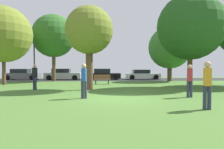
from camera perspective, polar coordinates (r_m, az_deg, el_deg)
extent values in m
plane|color=#47702D|center=(10.18, 0.95, -6.86)|extent=(44.00, 44.00, 0.00)
cube|color=#28282B|center=(26.08, -1.80, -1.45)|extent=(44.00, 6.40, 0.01)
cylinder|color=brown|center=(20.57, -28.81, 1.66)|extent=(0.31, 0.31, 3.07)
sphere|color=olive|center=(20.79, -28.96, 10.13)|extent=(5.11, 5.11, 5.11)
cylinder|color=brown|center=(23.71, 16.32, 0.89)|extent=(0.50, 0.50, 2.29)
sphere|color=#38702D|center=(23.82, 16.38, 7.53)|extent=(4.87, 4.87, 4.87)
cylinder|color=brown|center=(23.61, -16.48, 2.40)|extent=(0.39, 0.39, 3.53)
sphere|color=#2D6023|center=(23.89, -16.56, 10.63)|extent=(4.87, 4.87, 4.87)
cylinder|color=brown|center=(13.97, -6.58, 1.69)|extent=(0.50, 0.50, 2.99)
sphere|color=olive|center=(14.21, -6.62, 12.65)|extent=(3.37, 3.37, 3.37)
cylinder|color=brown|center=(16.23, 21.59, 1.69)|extent=(0.36, 0.36, 3.04)
sphere|color=#23511E|center=(16.53, 21.73, 12.69)|extent=(5.02, 5.02, 5.02)
cylinder|color=#2D334C|center=(8.17, 25.25, -6.08)|extent=(0.14, 0.14, 0.89)
cylinder|color=#2D334C|center=(8.21, 26.34, -6.06)|extent=(0.14, 0.14, 0.89)
cube|color=orange|center=(8.12, 25.88, -0.61)|extent=(0.29, 0.36, 0.67)
sphere|color=tan|center=(8.11, 25.93, 2.61)|extent=(0.24, 0.24, 0.24)
cylinder|color=#2D334C|center=(11.20, 21.93, -3.99)|extent=(0.14, 0.14, 0.85)
cylinder|color=#2D334C|center=(11.17, 21.12, -3.99)|extent=(0.14, 0.14, 0.85)
cube|color=#B72D38|center=(11.13, 21.58, -0.16)|extent=(0.29, 0.36, 0.64)
sphere|color=tan|center=(11.12, 21.60, 2.09)|extent=(0.23, 0.23, 0.23)
cylinder|color=#2D334C|center=(10.15, -8.56, -4.40)|extent=(0.14, 0.14, 0.88)
cylinder|color=#2D334C|center=(10.13, -7.67, -4.42)|extent=(0.14, 0.14, 0.88)
cube|color=#23519E|center=(10.08, -8.13, -0.07)|extent=(0.25, 0.34, 0.66)
sphere|color=tan|center=(10.08, -8.15, 2.48)|extent=(0.24, 0.24, 0.24)
cylinder|color=#2D334C|center=(15.08, -21.66, -2.41)|extent=(0.14, 0.14, 0.89)
cylinder|color=#2D334C|center=(14.97, -21.21, -2.44)|extent=(0.14, 0.14, 0.89)
cube|color=black|center=(14.99, -21.48, 0.55)|extent=(0.33, 0.38, 0.67)
sphere|color=tan|center=(14.98, -21.50, 2.29)|extent=(0.24, 0.24, 0.24)
cylinder|color=yellow|center=(13.76, -10.90, -4.53)|extent=(0.27, 0.27, 0.03)
cube|color=slate|center=(28.07, -24.44, -0.33)|extent=(4.35, 1.85, 0.73)
cube|color=black|center=(28.13, -24.87, 0.95)|extent=(2.09, 1.63, 0.53)
cylinder|color=black|center=(28.45, -20.90, -0.65)|extent=(0.64, 0.22, 0.64)
cylinder|color=black|center=(26.69, -22.09, -0.83)|extent=(0.64, 0.22, 0.64)
cylinder|color=black|center=(29.50, -26.55, -0.64)|extent=(0.64, 0.22, 0.64)
cylinder|color=black|center=(27.81, -28.05, -0.81)|extent=(0.64, 0.22, 0.64)
cube|color=#B7B7BC|center=(26.35, -13.92, -0.31)|extent=(4.55, 1.89, 0.77)
cube|color=black|center=(26.37, -14.42, 1.08)|extent=(2.18, 1.66, 0.51)
cylinder|color=black|center=(27.05, -10.24, -0.68)|extent=(0.64, 0.22, 0.64)
cylinder|color=black|center=(25.18, -10.74, -0.88)|extent=(0.64, 0.22, 0.64)
cylinder|color=black|center=(27.61, -16.81, -0.68)|extent=(0.64, 0.22, 0.64)
cylinder|color=black|center=(25.78, -17.78, -0.87)|extent=(0.64, 0.22, 0.64)
cube|color=black|center=(25.99, -2.40, -0.37)|extent=(4.34, 1.87, 0.69)
cube|color=black|center=(25.97, -2.88, 1.04)|extent=(2.09, 1.64, 0.59)
cylinder|color=black|center=(27.00, 0.79, -0.65)|extent=(0.64, 0.22, 0.64)
cylinder|color=black|center=(25.14, 1.11, -0.85)|extent=(0.64, 0.22, 0.64)
cylinder|color=black|center=(26.95, -5.67, -0.67)|extent=(0.64, 0.22, 0.64)
cylinder|color=black|center=(25.08, -5.83, -0.87)|extent=(0.64, 0.22, 0.64)
cube|color=white|center=(26.94, 8.86, -0.35)|extent=(4.51, 1.77, 0.65)
cube|color=black|center=(26.88, 8.40, 0.87)|extent=(2.16, 1.56, 0.50)
cylinder|color=black|center=(28.18, 11.60, -0.58)|extent=(0.64, 0.22, 0.64)
cylinder|color=black|center=(26.48, 12.61, -0.75)|extent=(0.64, 0.22, 0.64)
cylinder|color=black|center=(27.53, 5.25, -0.61)|extent=(0.64, 0.22, 0.64)
cylinder|color=black|center=(25.78, 5.85, -0.79)|extent=(0.64, 0.22, 0.64)
cube|color=brown|center=(18.72, -2.89, -1.43)|extent=(1.60, 0.44, 0.06)
cube|color=brown|center=(18.91, -2.90, -0.64)|extent=(1.60, 0.06, 0.40)
cube|color=#333338|center=(18.75, -1.05, -2.11)|extent=(0.10, 0.40, 0.45)
cube|color=#333338|center=(18.74, -4.73, -2.12)|extent=(0.10, 0.40, 0.45)
cylinder|color=#2D2D33|center=(23.38, -21.57, 3.53)|extent=(0.14, 0.14, 4.50)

